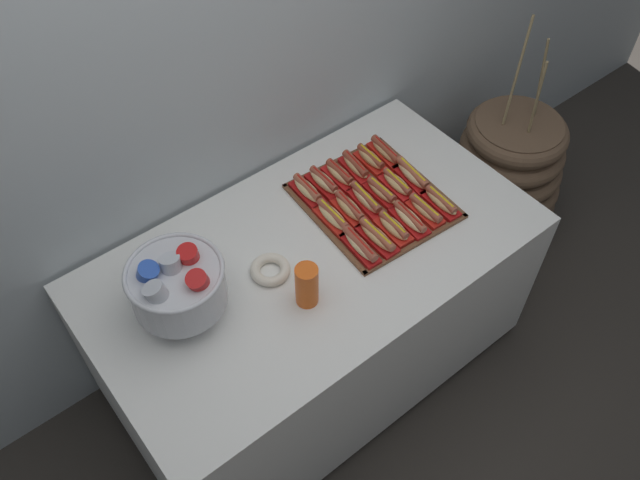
% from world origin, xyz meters
% --- Properties ---
extents(ground_plane, '(10.00, 10.00, 0.00)m').
position_xyz_m(ground_plane, '(0.00, 0.00, 0.00)').
color(ground_plane, '#38332D').
extents(back_wall, '(6.00, 0.10, 2.60)m').
position_xyz_m(back_wall, '(0.00, 0.52, 1.30)').
color(back_wall, '#B2BCC1').
rests_on(back_wall, ground_plane).
extents(buffet_table, '(1.63, 0.90, 0.77)m').
position_xyz_m(buffet_table, '(0.00, 0.00, 0.41)').
color(buffet_table, white).
rests_on(buffet_table, ground_plane).
extents(floor_vase, '(0.56, 0.56, 1.14)m').
position_xyz_m(floor_vase, '(1.26, 0.09, 0.31)').
color(floor_vase, brown).
rests_on(floor_vase, ground_plane).
extents(serving_tray, '(0.51, 0.55, 0.01)m').
position_xyz_m(serving_tray, '(0.32, 0.05, 0.78)').
color(serving_tray, brown).
rests_on(serving_tray, buffet_table).
extents(hot_dog_0, '(0.07, 0.19, 0.06)m').
position_xyz_m(hot_dog_0, '(0.13, -0.11, 0.81)').
color(hot_dog_0, '#B21414').
rests_on(hot_dog_0, serving_tray).
extents(hot_dog_1, '(0.07, 0.18, 0.06)m').
position_xyz_m(hot_dog_1, '(0.20, -0.11, 0.81)').
color(hot_dog_1, '#B21414').
rests_on(hot_dog_1, serving_tray).
extents(hot_dog_2, '(0.07, 0.16, 0.06)m').
position_xyz_m(hot_dog_2, '(0.27, -0.12, 0.81)').
color(hot_dog_2, red).
rests_on(hot_dog_2, serving_tray).
extents(hot_dog_3, '(0.08, 0.18, 0.06)m').
position_xyz_m(hot_dog_3, '(0.35, -0.12, 0.80)').
color(hot_dog_3, '#B21414').
rests_on(hot_dog_3, serving_tray).
extents(hot_dog_4, '(0.06, 0.16, 0.06)m').
position_xyz_m(hot_dog_4, '(0.42, -0.13, 0.81)').
color(hot_dog_4, red).
rests_on(hot_dog_4, serving_tray).
extents(hot_dog_5, '(0.07, 0.18, 0.06)m').
position_xyz_m(hot_dog_5, '(0.50, -0.13, 0.80)').
color(hot_dog_5, '#B21414').
rests_on(hot_dog_5, serving_tray).
extents(hot_dog_6, '(0.07, 0.18, 0.06)m').
position_xyz_m(hot_dog_6, '(0.14, 0.06, 0.81)').
color(hot_dog_6, red).
rests_on(hot_dog_6, serving_tray).
extents(hot_dog_7, '(0.08, 0.17, 0.06)m').
position_xyz_m(hot_dog_7, '(0.21, 0.05, 0.81)').
color(hot_dog_7, red).
rests_on(hot_dog_7, serving_tray).
extents(hot_dog_8, '(0.07, 0.18, 0.06)m').
position_xyz_m(hot_dog_8, '(0.29, 0.05, 0.81)').
color(hot_dog_8, red).
rests_on(hot_dog_8, serving_tray).
extents(hot_dog_9, '(0.06, 0.16, 0.06)m').
position_xyz_m(hot_dog_9, '(0.36, 0.04, 0.81)').
color(hot_dog_9, '#B21414').
rests_on(hot_dog_9, serving_tray).
extents(hot_dog_10, '(0.08, 0.16, 0.06)m').
position_xyz_m(hot_dog_10, '(0.43, 0.04, 0.80)').
color(hot_dog_10, red).
rests_on(hot_dog_10, serving_tray).
extents(hot_dog_11, '(0.08, 0.19, 0.06)m').
position_xyz_m(hot_dog_11, '(0.51, 0.03, 0.81)').
color(hot_dog_11, '#B21414').
rests_on(hot_dog_11, serving_tray).
extents(hot_dog_12, '(0.07, 0.17, 0.06)m').
position_xyz_m(hot_dog_12, '(0.15, 0.22, 0.81)').
color(hot_dog_12, '#B21414').
rests_on(hot_dog_12, serving_tray).
extents(hot_dog_13, '(0.07, 0.17, 0.06)m').
position_xyz_m(hot_dog_13, '(0.22, 0.22, 0.81)').
color(hot_dog_13, '#B21414').
rests_on(hot_dog_13, serving_tray).
extents(hot_dog_14, '(0.07, 0.16, 0.06)m').
position_xyz_m(hot_dog_14, '(0.30, 0.21, 0.81)').
color(hot_dog_14, red).
rests_on(hot_dog_14, serving_tray).
extents(hot_dog_15, '(0.08, 0.17, 0.06)m').
position_xyz_m(hot_dog_15, '(0.37, 0.21, 0.81)').
color(hot_dog_15, red).
rests_on(hot_dog_15, serving_tray).
extents(hot_dog_16, '(0.07, 0.15, 0.06)m').
position_xyz_m(hot_dog_16, '(0.45, 0.20, 0.81)').
color(hot_dog_16, red).
rests_on(hot_dog_16, serving_tray).
extents(hot_dog_17, '(0.08, 0.18, 0.06)m').
position_xyz_m(hot_dog_17, '(0.52, 0.20, 0.81)').
color(hot_dog_17, red).
rests_on(hot_dog_17, serving_tray).
extents(punch_bowl, '(0.31, 0.31, 0.26)m').
position_xyz_m(punch_bowl, '(-0.49, 0.06, 0.92)').
color(punch_bowl, silver).
rests_on(punch_bowl, buffet_table).
extents(cup_stack, '(0.08, 0.08, 0.17)m').
position_xyz_m(cup_stack, '(-0.15, -0.15, 0.86)').
color(cup_stack, '#EA5B19').
rests_on(cup_stack, buffet_table).
extents(donut, '(0.14, 0.14, 0.04)m').
position_xyz_m(donut, '(-0.18, 0.02, 0.79)').
color(donut, silver).
rests_on(donut, buffet_table).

